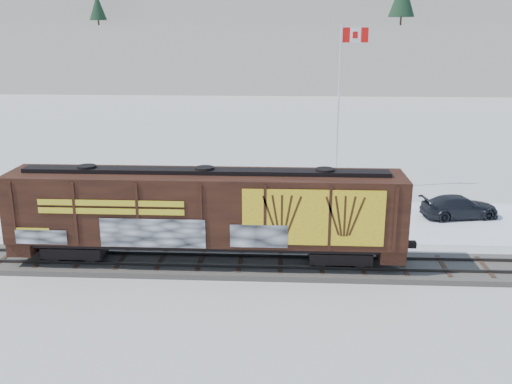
# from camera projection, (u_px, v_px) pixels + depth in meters

# --- Properties ---
(ground) EXTENTS (500.00, 500.00, 0.00)m
(ground) POSITION_uv_depth(u_px,v_px,m) (280.00, 268.00, 28.42)
(ground) COLOR white
(ground) RESTS_ON ground
(rail_track) EXTENTS (50.00, 3.40, 0.43)m
(rail_track) POSITION_uv_depth(u_px,v_px,m) (280.00, 265.00, 28.38)
(rail_track) COLOR #59544C
(rail_track) RESTS_ON ground
(parking_strip) EXTENTS (40.00, 8.00, 0.03)m
(parking_strip) POSITION_uv_depth(u_px,v_px,m) (282.00, 219.00, 35.61)
(parking_strip) COLOR white
(parking_strip) RESTS_ON ground
(hillside) EXTENTS (360.00, 110.00, 93.00)m
(hillside) POSITION_uv_depth(u_px,v_px,m) (287.00, 18.00, 158.60)
(hillside) COLOR white
(hillside) RESTS_ON ground
(hopper_railcar) EXTENTS (19.12, 3.06, 4.59)m
(hopper_railcar) POSITION_uv_depth(u_px,v_px,m) (206.00, 210.00, 27.77)
(hopper_railcar) COLOR black
(hopper_railcar) RESTS_ON rail_track
(flagpole) EXTENTS (2.30, 0.90, 11.76)m
(flagpole) POSITION_uv_depth(u_px,v_px,m) (339.00, 132.00, 40.81)
(flagpole) COLOR silver
(flagpole) RESTS_ON ground
(car_silver) EXTENTS (4.57, 3.14, 1.45)m
(car_silver) POSITION_uv_depth(u_px,v_px,m) (255.00, 214.00, 34.31)
(car_silver) COLOR #ACAEB4
(car_silver) RESTS_ON parking_strip
(car_white) EXTENTS (5.24, 3.59, 1.63)m
(car_white) POSITION_uv_depth(u_px,v_px,m) (348.00, 211.00, 34.44)
(car_white) COLOR white
(car_white) RESTS_ON parking_strip
(car_dark) EXTENTS (5.12, 2.84, 1.40)m
(car_dark) POSITION_uv_depth(u_px,v_px,m) (459.00, 207.00, 35.72)
(car_dark) COLOR black
(car_dark) RESTS_ON parking_strip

